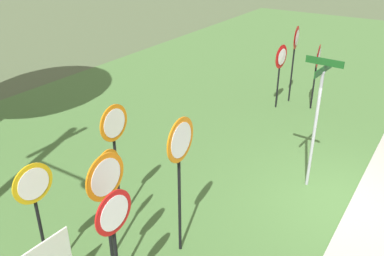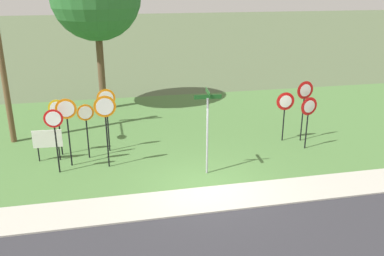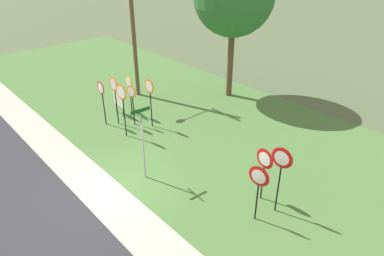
# 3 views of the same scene
# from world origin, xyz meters

# --- Properties ---
(ground_plane) EXTENTS (160.00, 160.00, 0.00)m
(ground_plane) POSITION_xyz_m (0.00, 0.00, 0.00)
(ground_plane) COLOR #4C5B3D
(sidewalk_strip) EXTENTS (44.00, 1.60, 0.06)m
(sidewalk_strip) POSITION_xyz_m (0.00, -0.80, 0.03)
(sidewalk_strip) COLOR #ADAA9E
(sidewalk_strip) RESTS_ON ground_plane
(grass_median) EXTENTS (44.00, 12.00, 0.04)m
(grass_median) POSITION_xyz_m (0.00, 6.00, 0.02)
(grass_median) COLOR #477038
(grass_median) RESTS_ON ground_plane
(stop_sign_near_left) EXTENTS (0.68, 0.11, 2.30)m
(stop_sign_near_left) POSITION_xyz_m (-4.97, 3.88, 1.70)
(stop_sign_near_left) COLOR black
(stop_sign_near_left) RESTS_ON grass_median
(stop_sign_near_right) EXTENTS (0.80, 0.10, 2.76)m
(stop_sign_near_right) POSITION_xyz_m (-3.15, 2.33, 2.07)
(stop_sign_near_right) COLOR black
(stop_sign_near_right) RESTS_ON grass_median
(stop_sign_far_left) EXTENTS (0.76, 0.09, 2.63)m
(stop_sign_far_left) POSITION_xyz_m (-4.53, 2.73, 1.96)
(stop_sign_far_left) COLOR black
(stop_sign_far_left) RESTS_ON grass_median
(stop_sign_far_center) EXTENTS (0.64, 0.12, 2.20)m
(stop_sign_far_center) POSITION_xyz_m (-3.90, 3.34, 1.62)
(stop_sign_far_center) COLOR black
(stop_sign_far_center) RESTS_ON grass_median
(stop_sign_far_right) EXTENTS (0.73, 0.09, 2.61)m
(stop_sign_far_right) POSITION_xyz_m (-3.09, 3.89, 1.94)
(stop_sign_far_right) COLOR black
(stop_sign_far_right) RESTS_ON grass_median
(stop_sign_center_tall) EXTENTS (0.66, 0.10, 2.41)m
(stop_sign_center_tall) POSITION_xyz_m (-4.93, 2.22, 1.77)
(stop_sign_center_tall) COLOR black
(stop_sign_center_tall) RESTS_ON grass_median
(yield_sign_near_left) EXTENTS (0.75, 0.14, 2.21)m
(yield_sign_near_left) POSITION_xyz_m (4.87, 2.44, 1.68)
(yield_sign_near_left) COLOR black
(yield_sign_near_left) RESTS_ON grass_median
(yield_sign_near_right) EXTENTS (0.78, 0.12, 2.17)m
(yield_sign_near_right) POSITION_xyz_m (4.32, 3.48, 1.65)
(yield_sign_near_right) COLOR black
(yield_sign_near_right) RESTS_ON grass_median
(yield_sign_far_left) EXTENTS (0.77, 0.13, 2.65)m
(yield_sign_far_left) POSITION_xyz_m (5.09, 3.31, 2.03)
(yield_sign_far_left) COLOR black
(yield_sign_far_left) RESTS_ON grass_median
(street_name_post) EXTENTS (0.96, 0.82, 3.11)m
(street_name_post) POSITION_xyz_m (0.30, 1.06, 1.88)
(street_name_post) COLOR #9EA0A8
(street_name_post) RESTS_ON grass_median
(notice_board) EXTENTS (1.10, 0.09, 1.25)m
(notice_board) POSITION_xyz_m (-5.40, 3.41, 0.87)
(notice_board) COLOR black
(notice_board) RESTS_ON grass_median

